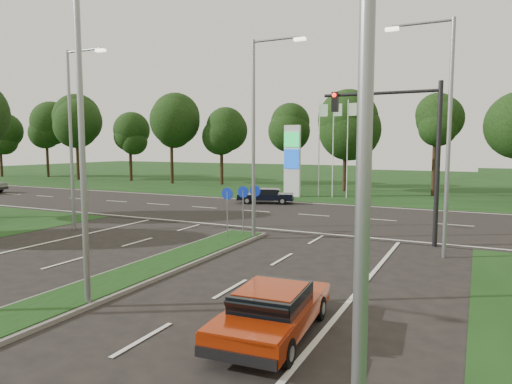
% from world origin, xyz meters
% --- Properties ---
extents(verge_far, '(160.00, 50.00, 0.02)m').
position_xyz_m(verge_far, '(0.00, 55.00, 0.00)').
color(verge_far, black).
rests_on(verge_far, ground).
extents(cross_road, '(160.00, 12.00, 0.02)m').
position_xyz_m(cross_road, '(0.00, 24.00, 0.00)').
color(cross_road, black).
rests_on(cross_road, ground).
extents(streetlight_median_near, '(2.53, 0.22, 9.00)m').
position_xyz_m(streetlight_median_near, '(1.00, 6.00, 5.08)').
color(streetlight_median_near, gray).
rests_on(streetlight_median_near, ground).
extents(streetlight_median_far, '(2.53, 0.22, 9.00)m').
position_xyz_m(streetlight_median_far, '(1.00, 16.00, 5.08)').
color(streetlight_median_far, gray).
rests_on(streetlight_median_far, ground).
extents(streetlight_left_far, '(2.53, 0.22, 9.00)m').
position_xyz_m(streetlight_left_far, '(-8.30, 14.00, 5.08)').
color(streetlight_left_far, gray).
rests_on(streetlight_left_far, ground).
extents(streetlight_right_far, '(2.53, 0.22, 9.00)m').
position_xyz_m(streetlight_right_far, '(8.80, 16.00, 5.08)').
color(streetlight_right_far, gray).
rests_on(streetlight_right_far, ground).
extents(streetlight_right_near, '(2.53, 0.22, 9.00)m').
position_xyz_m(streetlight_right_near, '(8.80, 2.00, 5.08)').
color(streetlight_right_near, gray).
rests_on(streetlight_right_near, ground).
extents(traffic_signal, '(5.10, 0.42, 7.00)m').
position_xyz_m(traffic_signal, '(7.19, 18.00, 4.65)').
color(traffic_signal, black).
rests_on(traffic_signal, ground).
extents(median_signs, '(1.16, 1.76, 2.38)m').
position_xyz_m(median_signs, '(0.00, 16.40, 1.71)').
color(median_signs, gray).
rests_on(median_signs, ground).
extents(gas_pylon, '(5.80, 1.26, 8.00)m').
position_xyz_m(gas_pylon, '(-3.79, 33.05, 3.20)').
color(gas_pylon, silver).
rests_on(gas_pylon, ground).
extents(treeline_far, '(6.00, 6.00, 9.90)m').
position_xyz_m(treeline_far, '(0.10, 39.93, 6.83)').
color(treeline_far, black).
rests_on(treeline_far, ground).
extents(red_sedan, '(2.00, 4.25, 1.14)m').
position_xyz_m(red_sedan, '(6.00, 6.48, 0.61)').
color(red_sedan, '#932308').
rests_on(red_sedan, ground).
extents(navy_sedan, '(4.37, 2.88, 1.11)m').
position_xyz_m(navy_sedan, '(-4.11, 28.01, 0.60)').
color(navy_sedan, black).
rests_on(navy_sedan, ground).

